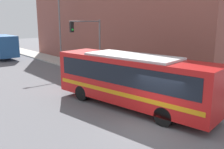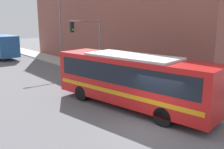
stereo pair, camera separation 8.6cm
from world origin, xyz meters
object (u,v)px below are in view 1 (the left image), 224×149
object	(u,v)px
fire_hydrant	(140,81)
traffic_light_pole	(90,37)
street_lamp	(57,20)
delivery_truck	(1,46)
pedestrian_near_corner	(116,64)
city_bus	(132,78)

from	to	relation	value
fire_hydrant	traffic_light_pole	distance (m)	6.34
fire_hydrant	street_lamp	xyz separation A→B (m)	(-0.13, 13.13, 4.64)
street_lamp	delivery_truck	bearing A→B (deg)	113.64
delivery_truck	pedestrian_near_corner	world-z (taller)	delivery_truck
pedestrian_near_corner	delivery_truck	bearing A→B (deg)	107.02
traffic_light_pole	pedestrian_near_corner	xyz separation A→B (m)	(2.36, -0.87, -2.61)
traffic_light_pole	delivery_truck	bearing A→B (deg)	100.11
city_bus	traffic_light_pole	xyz separation A→B (m)	(2.91, 8.38, 1.77)
fire_hydrant	pedestrian_near_corner	xyz separation A→B (m)	(1.36, 4.54, 0.55)
street_lamp	fire_hydrant	bearing A→B (deg)	-89.42
city_bus	delivery_truck	world-z (taller)	city_bus
delivery_truck	city_bus	bearing A→B (deg)	-89.98
street_lamp	pedestrian_near_corner	distance (m)	9.64
city_bus	delivery_truck	xyz separation A→B (m)	(-0.01, 24.75, -0.16)
delivery_truck	fire_hydrant	distance (m)	22.16
fire_hydrant	delivery_truck	bearing A→B (deg)	100.19
street_lamp	pedestrian_near_corner	size ratio (longest dim) A/B	4.83
city_bus	pedestrian_near_corner	size ratio (longest dim) A/B	6.10
city_bus	pedestrian_near_corner	distance (m)	9.21
city_bus	street_lamp	distance (m)	16.86
delivery_truck	pedestrian_near_corner	size ratio (longest dim) A/B	4.06
delivery_truck	fire_hydrant	size ratio (longest dim) A/B	10.20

